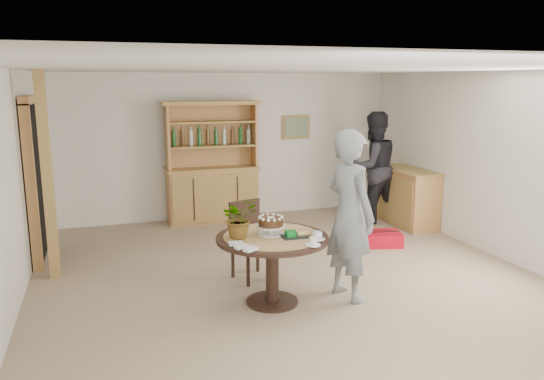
{
  "coord_description": "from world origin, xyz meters",
  "views": [
    {
      "loc": [
        -2.09,
        -5.48,
        2.37
      ],
      "look_at": [
        -0.11,
        0.58,
        1.05
      ],
      "focal_mm": 35.0,
      "sensor_mm": 36.0,
      "label": 1
    }
  ],
  "objects": [
    {
      "name": "dining_table",
      "position": [
        -0.41,
        -0.36,
        0.6
      ],
      "size": [
        1.2,
        1.2,
        0.76
      ],
      "color": "black",
      "rests_on": "ground"
    },
    {
      "name": "gift_tray",
      "position": [
        -0.19,
        -0.48,
        0.79
      ],
      "size": [
        0.3,
        0.2,
        0.08
      ],
      "color": "black",
      "rests_on": "dining_table"
    },
    {
      "name": "hutch",
      "position": [
        -0.3,
        3.24,
        0.69
      ],
      "size": [
        1.62,
        0.54,
        2.04
      ],
      "color": "tan",
      "rests_on": "ground"
    },
    {
      "name": "dining_chair",
      "position": [
        -0.43,
        0.47,
        0.54
      ],
      "size": [
        0.52,
        0.52,
        0.95
      ],
      "rotation": [
        0.0,
        0.0,
        0.27
      ],
      "color": "black",
      "rests_on": "ground"
    },
    {
      "name": "coffee_cup_a",
      "position": [
        -0.01,
        -0.64,
        0.8
      ],
      "size": [
        0.15,
        0.15,
        0.09
      ],
      "color": "white",
      "rests_on": "dining_table"
    },
    {
      "name": "room_shell",
      "position": [
        0.0,
        0.01,
        1.74
      ],
      "size": [
        6.04,
        7.04,
        2.52
      ],
      "color": "white",
      "rests_on": "ground"
    },
    {
      "name": "flower_vase",
      "position": [
        -0.76,
        -0.31,
        0.97
      ],
      "size": [
        0.47,
        0.44,
        0.42
      ],
      "primitive_type": "imported",
      "rotation": [
        0.0,
        0.0,
        0.35
      ],
      "color": "#3F7233",
      "rests_on": "dining_table"
    },
    {
      "name": "doorway",
      "position": [
        -2.93,
        2.0,
        1.11
      ],
      "size": [
        0.13,
        1.1,
        2.18
      ],
      "color": "black",
      "rests_on": "ground"
    },
    {
      "name": "teen_boy",
      "position": [
        0.44,
        -0.46,
        0.94
      ],
      "size": [
        0.6,
        0.77,
        1.88
      ],
      "primitive_type": "imported",
      "rotation": [
        0.0,
        0.0,
        1.82
      ],
      "color": "slate",
      "rests_on": "ground"
    },
    {
      "name": "ground",
      "position": [
        0.0,
        0.0,
        0.0
      ],
      "size": [
        7.0,
        7.0,
        0.0
      ],
      "primitive_type": "plane",
      "color": "tan",
      "rests_on": "ground"
    },
    {
      "name": "birthday_cake",
      "position": [
        -0.41,
        -0.31,
        0.88
      ],
      "size": [
        0.3,
        0.3,
        0.2
      ],
      "color": "white",
      "rests_on": "dining_table"
    },
    {
      "name": "adult_person",
      "position": [
        2.27,
        2.35,
        0.94
      ],
      "size": [
        0.98,
        0.8,
        1.87
      ],
      "primitive_type": "imported",
      "rotation": [
        0.0,
        0.0,
        3.24
      ],
      "color": "black",
      "rests_on": "ground"
    },
    {
      "name": "sideboard",
      "position": [
        2.74,
        2.0,
        0.47
      ],
      "size": [
        0.54,
        1.26,
        0.94
      ],
      "color": "tan",
      "rests_on": "ground"
    },
    {
      "name": "coffee_cup_b",
      "position": [
        -0.13,
        -0.81,
        0.79
      ],
      "size": [
        0.15,
        0.15,
        0.08
      ],
      "color": "white",
      "rests_on": "dining_table"
    },
    {
      "name": "napkins",
      "position": [
        -0.82,
        -0.67,
        0.77
      ],
      "size": [
        0.24,
        0.33,
        0.03
      ],
      "color": "white",
      "rests_on": "dining_table"
    },
    {
      "name": "pine_post",
      "position": [
        -2.7,
        1.2,
        1.25
      ],
      "size": [
        0.12,
        0.12,
        2.5
      ],
      "primitive_type": "cube",
      "color": "#AF8B49",
      "rests_on": "ground"
    },
    {
      "name": "red_suitcase",
      "position": [
        1.73,
        1.1,
        0.1
      ],
      "size": [
        0.68,
        0.54,
        0.21
      ],
      "rotation": [
        0.0,
        0.0,
        -0.26
      ],
      "color": "red",
      "rests_on": "ground"
    }
  ]
}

